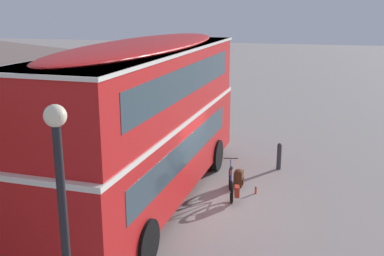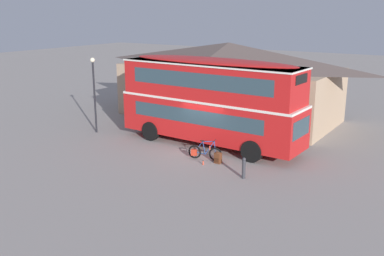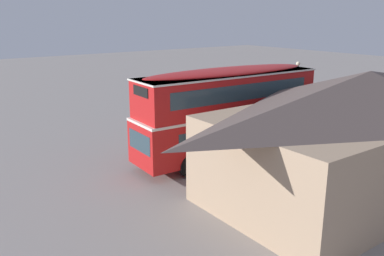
{
  "view_description": "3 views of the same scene",
  "coord_description": "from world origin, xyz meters",
  "px_view_note": "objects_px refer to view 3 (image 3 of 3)",
  "views": [
    {
      "loc": [
        -12.11,
        -3.35,
        5.65
      ],
      "look_at": [
        1.46,
        0.25,
        1.87
      ],
      "focal_mm": 42.53,
      "sensor_mm": 36.0,
      "label": 1
    },
    {
      "loc": [
        11.48,
        -18.87,
        7.16
      ],
      "look_at": [
        -0.34,
        -0.67,
        1.35
      ],
      "focal_mm": 40.99,
      "sensor_mm": 36.0,
      "label": 2
    },
    {
      "loc": [
        13.53,
        16.77,
        7.41
      ],
      "look_at": [
        0.68,
        -0.79,
        1.38
      ],
      "focal_mm": 38.41,
      "sensor_mm": 36.0,
      "label": 3
    }
  ],
  "objects_px": {
    "street_lamp": "(297,88)",
    "kerb_bollard": "(133,145)",
    "water_bottle_red_squeeze": "(175,146)",
    "double_decker_bus": "(228,109)",
    "backpack_on_ground": "(174,147)",
    "touring_bicycle": "(187,144)"
  },
  "relations": [
    {
      "from": "street_lamp",
      "to": "kerb_bollard",
      "type": "height_order",
      "value": "street_lamp"
    },
    {
      "from": "water_bottle_red_squeeze",
      "to": "double_decker_bus",
      "type": "bearing_deg",
      "value": 115.36
    },
    {
      "from": "kerb_bollard",
      "to": "street_lamp",
      "type": "bearing_deg",
      "value": 169.75
    },
    {
      "from": "double_decker_bus",
      "to": "backpack_on_ground",
      "type": "bearing_deg",
      "value": -51.52
    },
    {
      "from": "double_decker_bus",
      "to": "kerb_bollard",
      "type": "relative_size",
      "value": 10.82
    },
    {
      "from": "kerb_bollard",
      "to": "water_bottle_red_squeeze",
      "type": "bearing_deg",
      "value": 167.96
    },
    {
      "from": "street_lamp",
      "to": "kerb_bollard",
      "type": "relative_size",
      "value": 4.67
    },
    {
      "from": "touring_bicycle",
      "to": "kerb_bollard",
      "type": "xyz_separation_m",
      "value": [
        2.82,
        -1.21,
        0.13
      ]
    },
    {
      "from": "touring_bicycle",
      "to": "street_lamp",
      "type": "distance_m",
      "value": 8.54
    },
    {
      "from": "water_bottle_red_squeeze",
      "to": "kerb_bollard",
      "type": "height_order",
      "value": "kerb_bollard"
    },
    {
      "from": "backpack_on_ground",
      "to": "kerb_bollard",
      "type": "bearing_deg",
      "value": -29.96
    },
    {
      "from": "double_decker_bus",
      "to": "street_lamp",
      "type": "xyz_separation_m",
      "value": [
        -7.15,
        -1.49,
        0.16
      ]
    },
    {
      "from": "double_decker_bus",
      "to": "water_bottle_red_squeeze",
      "type": "relative_size",
      "value": 47.35
    },
    {
      "from": "touring_bicycle",
      "to": "street_lamp",
      "type": "bearing_deg",
      "value": 174.56
    },
    {
      "from": "backpack_on_ground",
      "to": "street_lamp",
      "type": "height_order",
      "value": "street_lamp"
    },
    {
      "from": "touring_bicycle",
      "to": "kerb_bollard",
      "type": "distance_m",
      "value": 3.07
    },
    {
      "from": "water_bottle_red_squeeze",
      "to": "street_lamp",
      "type": "xyz_separation_m",
      "value": [
        -8.55,
        1.47,
        2.7
      ]
    },
    {
      "from": "touring_bicycle",
      "to": "kerb_bollard",
      "type": "height_order",
      "value": "touring_bicycle"
    },
    {
      "from": "street_lamp",
      "to": "water_bottle_red_squeeze",
      "type": "bearing_deg",
      "value": -9.74
    },
    {
      "from": "backpack_on_ground",
      "to": "double_decker_bus",
      "type": "bearing_deg",
      "value": 128.48
    },
    {
      "from": "street_lamp",
      "to": "backpack_on_ground",
      "type": "bearing_deg",
      "value": -5.45
    },
    {
      "from": "double_decker_bus",
      "to": "street_lamp",
      "type": "distance_m",
      "value": 7.3
    }
  ]
}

